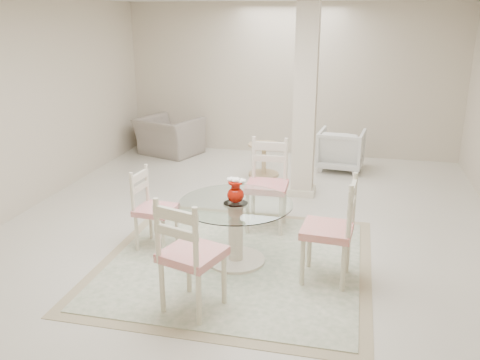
% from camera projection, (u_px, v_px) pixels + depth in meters
% --- Properties ---
extents(ground, '(7.00, 7.00, 0.00)m').
position_uv_depth(ground, '(250.00, 225.00, 6.30)').
color(ground, silver).
rests_on(ground, ground).
extents(room_shell, '(6.02, 7.02, 2.71)m').
position_uv_depth(room_shell, '(251.00, 73.00, 5.72)').
color(room_shell, beige).
rests_on(room_shell, ground).
extents(column, '(0.30, 0.30, 2.70)m').
position_uv_depth(column, '(305.00, 101.00, 6.97)').
color(column, beige).
rests_on(column, ground).
extents(area_rug, '(2.79, 2.79, 0.02)m').
position_uv_depth(area_rug, '(236.00, 261.00, 5.35)').
color(area_rug, tan).
rests_on(area_rug, ground).
extents(dining_table, '(1.16, 1.16, 0.67)m').
position_uv_depth(dining_table, '(236.00, 232.00, 5.25)').
color(dining_table, beige).
rests_on(dining_table, ground).
extents(red_vase, '(0.20, 0.17, 0.26)m').
position_uv_depth(red_vase, '(236.00, 191.00, 5.11)').
color(red_vase, '#AA1205').
rests_on(red_vase, dining_table).
extents(dining_chair_east, '(0.51, 0.50, 1.17)m').
position_uv_depth(dining_chair_east, '(336.00, 222.00, 4.80)').
color(dining_chair_east, beige).
rests_on(dining_chair_east, ground).
extents(dining_chair_north, '(0.50, 0.50, 1.20)m').
position_uv_depth(dining_chair_north, '(268.00, 177.00, 6.07)').
color(dining_chair_north, beige).
rests_on(dining_chair_north, ground).
extents(dining_chair_west, '(0.43, 0.43, 1.00)m').
position_uv_depth(dining_chair_west, '(150.00, 203.00, 5.56)').
color(dining_chair_west, '#EDE1C3').
rests_on(dining_chair_west, ground).
extents(dining_chair_south, '(0.60, 0.60, 1.18)m').
position_uv_depth(dining_chair_south, '(187.00, 248.00, 4.26)').
color(dining_chair_south, beige).
rests_on(dining_chair_south, ground).
extents(recliner_taupe, '(1.30, 1.21, 0.68)m').
position_uv_depth(recliner_taupe, '(169.00, 136.00, 9.36)').
color(recliner_taupe, gray).
rests_on(recliner_taupe, ground).
extents(armchair_white, '(0.80, 0.81, 0.68)m').
position_uv_depth(armchair_white, '(341.00, 150.00, 8.45)').
color(armchair_white, white).
rests_on(armchair_white, ground).
extents(side_table, '(0.51, 0.51, 0.53)m').
position_uv_depth(side_table, '(264.00, 161.00, 8.14)').
color(side_table, '#D1B580').
rests_on(side_table, ground).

